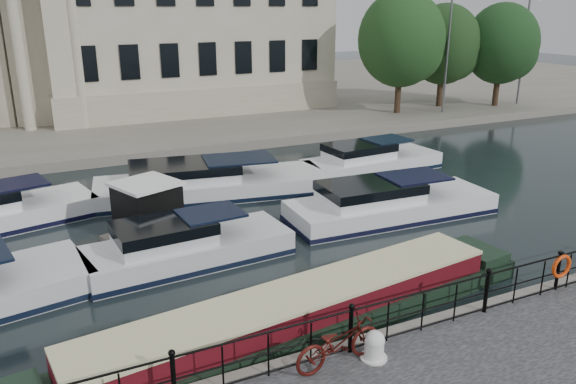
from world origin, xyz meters
The scene contains 12 objects.
ground_plane centered at (0.00, 0.00, 0.00)m, with size 160.00×160.00×0.00m, color black.
far_bank centered at (0.00, 39.00, 0.28)m, with size 120.00×42.00×0.55m, color #6B665B.
railing centered at (0.00, -2.25, 1.20)m, with size 24.14×0.14×1.22m.
civic_building centered at (-1.00, 34.71, 7.04)m, with size 53.55×31.84×16.85m.
lamp_posts centered at (26.00, 20.70, 4.80)m, with size 8.24×1.55×8.07m.
bicycle centered at (-0.49, -2.55, 1.11)m, with size 0.75×2.14×1.13m, color #3F0E0B.
mooring_bollard centered at (0.34, -2.69, 0.87)m, with size 0.60×0.60×0.68m.
life_ring_post centered at (6.64, -2.26, 1.26)m, with size 0.69×0.19×1.13m.
narrowboat centered at (-0.30, -0.32, 0.37)m, with size 14.70×3.69×1.54m.
harbour_hut centered at (-2.35, 7.59, 0.95)m, with size 3.38×3.12×2.17m.
cabin_cruisers centered at (-0.38, 8.23, 0.37)m, with size 27.12×11.41×1.99m.
trees centered at (23.05, 21.76, 5.24)m, with size 14.56×7.23×8.56m.
Camera 1 is at (-5.97, -11.43, 7.95)m, focal length 35.00 mm.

